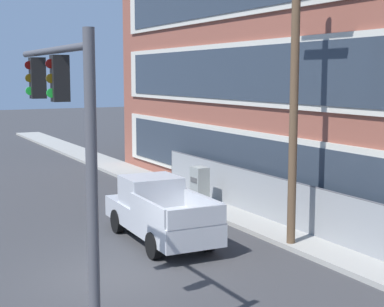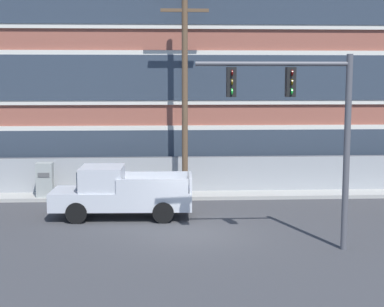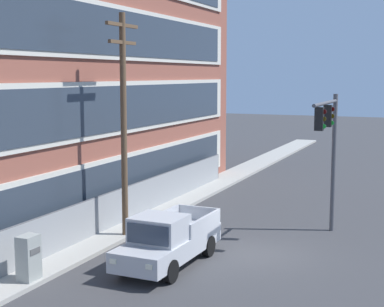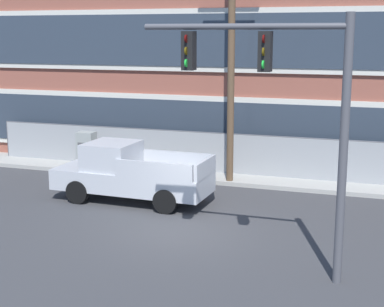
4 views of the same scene
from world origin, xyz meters
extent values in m
plane|color=#38383A|center=(0.00, 0.00, 0.00)|extent=(160.00, 160.00, 0.00)
cube|color=#9E9B93|center=(0.00, 6.55, 0.08)|extent=(80.00, 2.06, 0.16)
cube|color=brown|center=(-0.44, 13.53, 6.96)|extent=(36.22, 11.90, 13.92)
cube|color=beige|center=(-0.44, 7.52, 1.91)|extent=(33.33, 0.10, 2.51)
cube|color=#2D3844|center=(-0.44, 7.46, 1.91)|extent=(31.88, 0.06, 2.09)
cube|color=beige|center=(-0.44, 7.52, 5.39)|extent=(33.33, 0.10, 2.51)
cube|color=#2D3844|center=(-0.44, 7.46, 5.39)|extent=(31.88, 0.06, 2.09)
cube|color=beige|center=(-0.44, 7.52, 8.87)|extent=(33.33, 0.10, 2.51)
cube|color=#2D3844|center=(-0.44, 7.46, 8.87)|extent=(31.88, 0.06, 2.09)
cube|color=gray|center=(1.80, 6.96, 0.88)|extent=(25.24, 0.04, 1.75)
cylinder|color=#4C4C51|center=(1.80, 6.96, 1.75)|extent=(25.24, 0.05, 0.05)
cylinder|color=#4C4C51|center=(4.68, -2.14, 3.06)|extent=(0.20, 0.20, 6.12)
cylinder|color=#4C4C51|center=(2.32, -2.14, 5.82)|extent=(4.71, 0.14, 0.14)
cube|color=black|center=(2.87, -2.14, 5.27)|extent=(0.28, 0.32, 0.90)
cylinder|color=#4B0807|center=(2.87, -2.32, 5.55)|extent=(0.04, 0.18, 0.18)
cylinder|color=#503E08|center=(2.87, -2.32, 5.27)|extent=(0.04, 0.18, 0.18)
cylinder|color=green|center=(2.87, -2.32, 4.99)|extent=(0.04, 0.18, 0.18)
cube|color=black|center=(1.05, -2.14, 5.27)|extent=(0.28, 0.32, 0.90)
cylinder|color=#4B0807|center=(1.05, -2.32, 5.55)|extent=(0.04, 0.18, 0.18)
cylinder|color=#503E08|center=(1.05, -2.32, 5.27)|extent=(0.04, 0.18, 0.18)
cylinder|color=green|center=(1.05, -2.32, 4.99)|extent=(0.04, 0.18, 0.18)
cube|color=#B2B5BA|center=(-2.60, 2.50, 0.75)|extent=(5.44, 2.10, 0.70)
cube|color=#B2B5BA|center=(-3.36, 2.53, 1.56)|extent=(1.67, 1.82, 0.91)
cube|color=#283342|center=(-4.18, 2.55, 1.56)|extent=(0.11, 1.58, 0.68)
cube|color=#B2B5BA|center=(-1.42, 1.56, 1.38)|extent=(2.69, 0.20, 0.56)
cube|color=#B2B5BA|center=(-1.37, 3.37, 1.38)|extent=(2.69, 0.20, 0.56)
cube|color=#B2B5BA|center=(0.05, 2.42, 1.38)|extent=(0.16, 1.85, 0.56)
cylinder|color=black|center=(-4.25, 1.67, 0.40)|extent=(0.81, 0.29, 0.80)
cylinder|color=black|center=(-4.19, 3.44, 0.40)|extent=(0.81, 0.29, 0.80)
cylinder|color=black|center=(-1.02, 1.57, 0.40)|extent=(0.81, 0.29, 0.80)
cylinder|color=black|center=(-0.96, 3.34, 0.40)|extent=(0.81, 0.29, 0.80)
cube|color=white|center=(-5.33, 1.91, 0.85)|extent=(0.07, 0.24, 0.16)
cube|color=white|center=(-5.29, 3.26, 0.85)|extent=(0.07, 0.24, 0.16)
cylinder|color=brown|center=(-0.03, 5.78, 4.73)|extent=(0.26, 0.26, 9.46)
cube|color=brown|center=(-0.03, 5.78, 8.26)|extent=(2.08, 0.14, 0.14)
cube|color=#939993|center=(-6.22, 5.94, 0.84)|extent=(0.72, 0.54, 1.68)
cube|color=#515151|center=(-6.22, 5.67, 1.17)|extent=(0.50, 0.02, 0.20)
camera|label=1|loc=(14.19, -5.26, 5.33)|focal=55.00mm
camera|label=2|loc=(-1.08, -19.94, 5.41)|focal=55.00mm
camera|label=3|loc=(-21.45, -6.42, 6.92)|focal=55.00mm
camera|label=4|loc=(5.59, -15.30, 5.66)|focal=55.00mm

